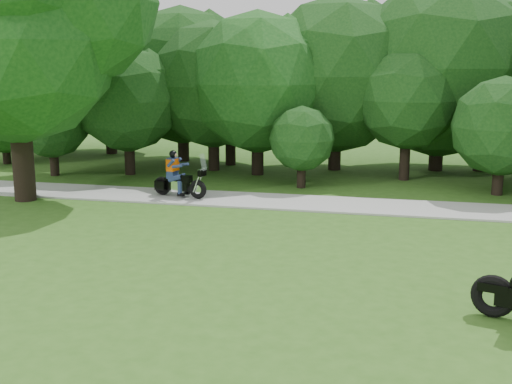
# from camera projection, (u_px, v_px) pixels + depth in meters

# --- Properties ---
(ground) EXTENTS (100.00, 100.00, 0.00)m
(ground) POSITION_uv_depth(u_px,v_px,m) (323.00, 298.00, 12.24)
(ground) COLOR #33601B
(ground) RESTS_ON ground
(walkway) EXTENTS (60.00, 2.20, 0.06)m
(walkway) POSITION_uv_depth(u_px,v_px,m) (356.00, 205.00, 19.86)
(walkway) COLOR #ABABA6
(walkway) RESTS_ON ground
(tree_line) EXTENTS (39.30, 11.60, 7.78)m
(tree_line) POSITION_uv_depth(u_px,v_px,m) (368.00, 79.00, 25.60)
(tree_line) COLOR black
(tree_line) RESTS_ON ground
(big_tree_west) EXTENTS (8.64, 6.56, 9.96)m
(big_tree_west) POSITION_uv_depth(u_px,v_px,m) (18.00, 17.00, 19.94)
(big_tree_west) COLOR black
(big_tree_west) RESTS_ON ground
(touring_motorcycle) EXTENTS (1.98, 0.91, 1.53)m
(touring_motorcycle) POSITION_uv_depth(u_px,v_px,m) (176.00, 180.00, 20.91)
(touring_motorcycle) COLOR black
(touring_motorcycle) RESTS_ON walkway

